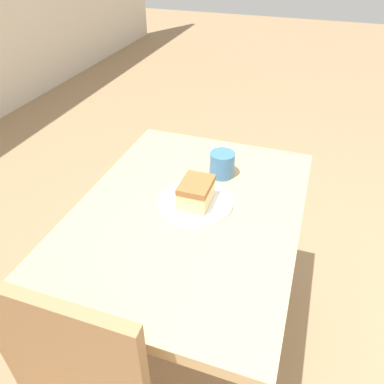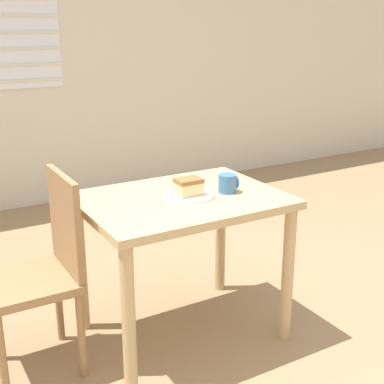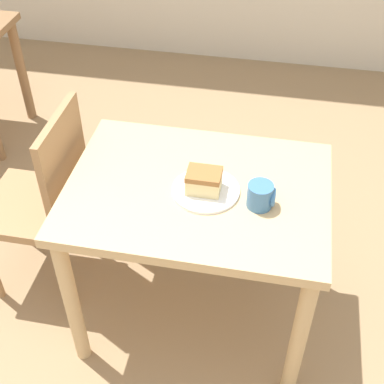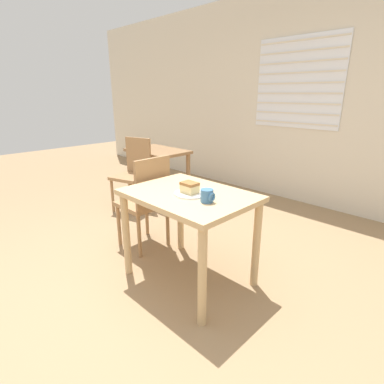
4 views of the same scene
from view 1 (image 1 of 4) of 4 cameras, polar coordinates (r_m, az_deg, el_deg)
name	(u,v)px [view 1 (image 1 of 4)]	position (r m, az deg, el deg)	size (l,w,h in m)	color
dining_table_near	(188,237)	(1.30, -0.61, -6.82)	(0.96, 0.72, 0.76)	tan
plate	(195,202)	(1.24, 0.54, -1.61)	(0.25, 0.25, 0.01)	white
cake_slice	(196,192)	(1.20, 0.61, -0.07)	(0.12, 0.10, 0.08)	#E5CC89
coffee_mug	(222,164)	(1.36, 4.65, 4.33)	(0.10, 0.09, 0.09)	teal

